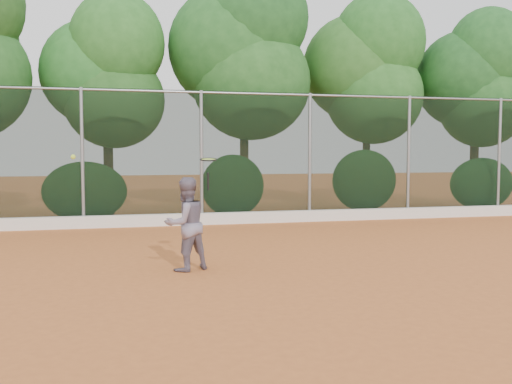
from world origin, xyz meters
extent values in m
plane|color=#BE632C|center=(0.00, 0.00, 0.00)|extent=(80.00, 80.00, 0.00)
cube|color=silver|center=(0.00, 6.82, 0.15)|extent=(24.00, 0.20, 0.30)
imported|color=slate|center=(-1.12, 1.13, 0.75)|extent=(0.90, 0.82, 1.50)
cube|color=black|center=(0.00, 7.00, 1.75)|extent=(24.00, 0.01, 3.50)
cylinder|color=gray|center=(0.00, 7.00, 3.45)|extent=(24.00, 0.06, 0.06)
cylinder|color=gray|center=(-3.00, 7.00, 1.75)|extent=(0.09, 0.09, 3.50)
cylinder|color=gray|center=(0.00, 7.00, 1.75)|extent=(0.09, 0.09, 3.50)
cylinder|color=gray|center=(3.00, 7.00, 1.75)|extent=(0.09, 0.09, 3.50)
cylinder|color=gray|center=(6.00, 7.00, 1.75)|extent=(0.09, 0.09, 3.50)
cylinder|color=gray|center=(9.00, 7.00, 1.75)|extent=(0.09, 0.09, 3.50)
cylinder|color=#402718|center=(-2.40, 9.30, 1.20)|extent=(0.28, 0.28, 2.40)
ellipsoid|color=#214F1B|center=(-2.20, 9.20, 3.40)|extent=(2.90, 2.40, 2.80)
ellipsoid|color=#216020|center=(-2.70, 9.50, 4.20)|extent=(3.20, 2.70, 3.10)
ellipsoid|color=#245C1F|center=(-2.10, 9.00, 5.00)|extent=(2.70, 2.30, 2.90)
cylinder|color=#412819|center=(1.60, 9.00, 1.50)|extent=(0.26, 0.26, 3.00)
ellipsoid|color=#35742C|center=(1.80, 8.90, 4.00)|extent=(3.60, 3.00, 3.50)
ellipsoid|color=#30742C|center=(1.30, 9.20, 5.00)|extent=(3.90, 3.20, 3.80)
ellipsoid|color=#286A29|center=(1.90, 8.80, 5.90)|extent=(3.20, 2.70, 3.30)
cylinder|color=#442B1A|center=(5.70, 9.20, 1.35)|extent=(0.24, 0.24, 2.70)
ellipsoid|color=#24581E|center=(5.90, 9.10, 3.70)|extent=(3.20, 2.70, 3.10)
ellipsoid|color=#24541C|center=(5.40, 9.40, 4.60)|extent=(3.50, 2.90, 3.40)
ellipsoid|color=#1F571D|center=(6.00, 9.00, 5.40)|extent=(3.00, 2.50, 3.10)
cylinder|color=#3F2618|center=(9.40, 8.80, 1.25)|extent=(0.28, 0.28, 2.50)
ellipsoid|color=#306D29|center=(9.60, 8.70, 3.50)|extent=(3.00, 2.50, 2.90)
ellipsoid|color=#276326|center=(9.10, 9.00, 4.30)|extent=(3.30, 2.80, 3.20)
ellipsoid|color=#2A6C29|center=(9.70, 8.60, 5.10)|extent=(2.80, 2.40, 3.00)
ellipsoid|color=#306225|center=(-3.00, 7.80, 0.85)|extent=(2.20, 1.16, 1.60)
ellipsoid|color=#2B6024|center=(1.00, 7.80, 0.95)|extent=(1.80, 1.04, 1.76)
ellipsoid|color=#306827|center=(5.00, 7.80, 1.05)|extent=(2.00, 1.10, 1.84)
ellipsoid|color=#2A6B28|center=(9.00, 7.80, 0.90)|extent=(2.16, 1.12, 1.64)
cylinder|color=black|center=(-0.76, 1.14, 1.43)|extent=(0.04, 0.07, 0.28)
torus|color=black|center=(-0.76, 1.08, 1.78)|extent=(0.32, 0.32, 0.06)
cylinder|color=#ADCB3B|center=(-0.76, 1.08, 1.78)|extent=(0.27, 0.27, 0.03)
sphere|color=#CFF437|center=(-2.83, 1.33, 1.82)|extent=(0.07, 0.07, 0.07)
camera|label=1|loc=(-2.19, -7.89, 1.89)|focal=40.00mm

